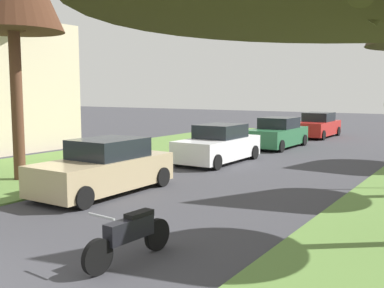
% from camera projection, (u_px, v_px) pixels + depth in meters
% --- Properties ---
extents(parked_sedan_tan, '(1.95, 4.40, 1.57)m').
position_uv_depth(parked_sedan_tan, '(105.00, 168.00, 13.26)').
color(parked_sedan_tan, tan).
rests_on(parked_sedan_tan, ground).
extents(parked_sedan_white, '(1.95, 4.40, 1.57)m').
position_uv_depth(parked_sedan_white, '(218.00, 145.00, 18.94)').
color(parked_sedan_white, white).
rests_on(parked_sedan_white, ground).
extents(parked_sedan_green, '(1.95, 4.40, 1.57)m').
position_uv_depth(parked_sedan_green, '(278.00, 134.00, 23.88)').
color(parked_sedan_green, '#28663D').
rests_on(parked_sedan_green, ground).
extents(parked_sedan_red, '(1.95, 4.40, 1.57)m').
position_uv_depth(parked_sedan_red, '(318.00, 126.00, 29.29)').
color(parked_sedan_red, red).
rests_on(parked_sedan_red, ground).
extents(parked_motorcycle, '(0.60, 2.05, 0.97)m').
position_uv_depth(parked_motorcycle, '(130.00, 234.00, 7.91)').
color(parked_motorcycle, black).
rests_on(parked_motorcycle, ground).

